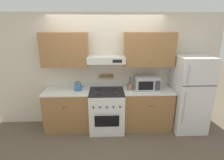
{
  "coord_description": "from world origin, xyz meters",
  "views": [
    {
      "loc": [
        -0.01,
        -3.31,
        2.25
      ],
      "look_at": [
        0.12,
        0.25,
        1.16
      ],
      "focal_mm": 28.0,
      "sensor_mm": 36.0,
      "label": 1
    }
  ],
  "objects": [
    {
      "name": "wall_back",
      "position": [
        0.02,
        0.57,
        1.44
      ],
      "size": [
        5.2,
        0.46,
        2.55
      ],
      "color": "beige",
      "rests_on": "ground_plane"
    },
    {
      "name": "tea_kettle",
      "position": [
        -0.62,
        0.32,
        1.0
      ],
      "size": [
        0.2,
        0.16,
        0.21
      ],
      "color": "teal",
      "rests_on": "counter_left"
    },
    {
      "name": "utensil_crock",
      "position": [
        0.52,
        0.32,
        0.99
      ],
      "size": [
        0.14,
        0.14,
        0.29
      ],
      "color": "#8E7051",
      "rests_on": "counter_right"
    },
    {
      "name": "ground_plane",
      "position": [
        0.0,
        0.0,
        0.0
      ],
      "size": [
        16.0,
        16.0,
        0.0
      ],
      "primitive_type": "plane",
      "color": "brown"
    },
    {
      "name": "counter_left",
      "position": [
        -0.87,
        0.31,
        0.46
      ],
      "size": [
        0.99,
        0.61,
        0.91
      ],
      "color": "olive",
      "rests_on": "ground_plane"
    },
    {
      "name": "refrigerator",
      "position": [
        1.83,
        0.23,
        0.84
      ],
      "size": [
        0.7,
        0.75,
        1.67
      ],
      "color": "white",
      "rests_on": "ground_plane"
    },
    {
      "name": "stove_range",
      "position": [
        -0.0,
        0.25,
        0.46
      ],
      "size": [
        0.75,
        0.73,
        1.0
      ],
      "color": "white",
      "rests_on": "ground_plane"
    },
    {
      "name": "counter_right",
      "position": [
        0.92,
        0.31,
        0.46
      ],
      "size": [
        1.09,
        0.61,
        0.91
      ],
      "color": "olive",
      "rests_on": "ground_plane"
    },
    {
      "name": "microwave",
      "position": [
        0.89,
        0.33,
        1.06
      ],
      "size": [
        0.53,
        0.37,
        0.29
      ],
      "color": "#ADAFB5",
      "rests_on": "counter_right"
    }
  ]
}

